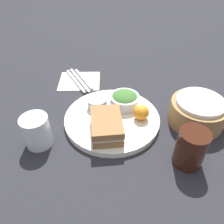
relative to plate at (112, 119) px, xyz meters
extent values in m
plane|color=#232328|center=(0.00, 0.00, -0.01)|extent=(4.00, 4.00, 0.00)
cylinder|color=white|center=(0.00, 0.00, 0.00)|extent=(0.32, 0.32, 0.02)
cube|color=olive|center=(0.07, -0.02, 0.02)|extent=(0.14, 0.10, 0.02)
cube|color=silver|center=(0.07, -0.02, 0.04)|extent=(0.14, 0.10, 0.01)
cube|color=olive|center=(0.07, -0.02, 0.05)|extent=(0.14, 0.10, 0.02)
cylinder|color=white|center=(-0.06, 0.05, 0.03)|extent=(0.10, 0.10, 0.04)
ellipsoid|color=#3D702D|center=(-0.06, 0.05, 0.04)|extent=(0.09, 0.09, 0.05)
cylinder|color=#99999E|center=(-0.05, -0.05, 0.03)|extent=(0.07, 0.07, 0.04)
sphere|color=orange|center=(0.01, 0.10, 0.04)|extent=(0.05, 0.05, 0.05)
cylinder|color=#38190F|center=(0.17, 0.20, 0.05)|extent=(0.08, 0.08, 0.11)
cylinder|color=#997547|center=(0.01, 0.28, 0.03)|extent=(0.18, 0.18, 0.08)
cylinder|color=white|center=(0.01, 0.28, 0.08)|extent=(0.15, 0.15, 0.01)
cube|color=beige|center=(-0.26, -0.13, -0.01)|extent=(0.15, 0.17, 0.00)
cube|color=#B2B2B7|center=(-0.25, -0.15, 0.00)|extent=(0.18, 0.10, 0.01)
cube|color=#B2B2B7|center=(-0.26, -0.13, 0.00)|extent=(0.19, 0.11, 0.01)
cube|color=#B2B2B7|center=(-0.27, -0.12, 0.00)|extent=(0.17, 0.09, 0.01)
cylinder|color=silver|center=(0.09, -0.22, 0.04)|extent=(0.08, 0.08, 0.10)
camera|label=1|loc=(0.55, -0.01, 0.49)|focal=35.00mm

